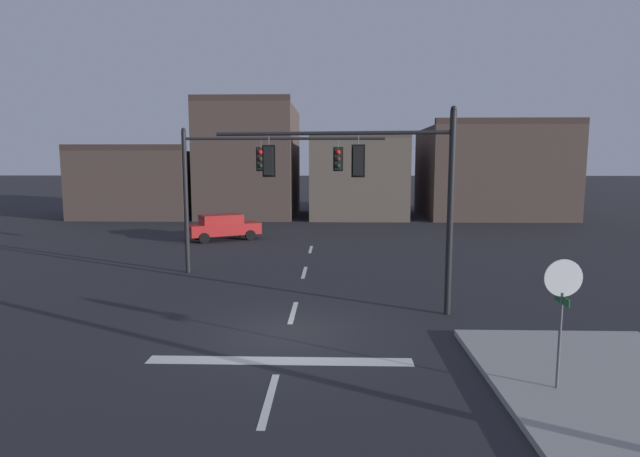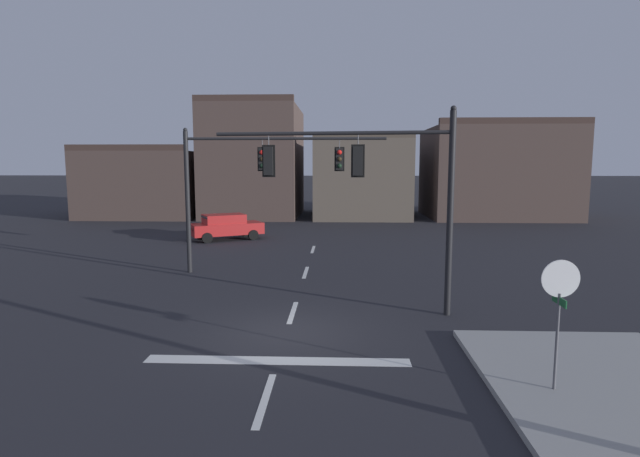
{
  "view_description": "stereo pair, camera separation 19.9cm",
  "coord_description": "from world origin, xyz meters",
  "px_view_note": "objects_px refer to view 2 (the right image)",
  "views": [
    {
      "loc": [
        1.3,
        -13.57,
        4.7
      ],
      "look_at": [
        0.83,
        3.16,
        2.56
      ],
      "focal_mm": 28.23,
      "sensor_mm": 36.0,
      "label": 1
    },
    {
      "loc": [
        1.49,
        -13.56,
        4.7
      ],
      "look_at": [
        0.83,
        3.16,
        2.56
      ],
      "focal_mm": 28.23,
      "sensor_mm": 36.0,
      "label": 2
    }
  ],
  "objects_px": {
    "signal_mast_near_side": "(378,179)",
    "signal_mast_far_side": "(248,173)",
    "car_lot_nearside": "(226,226)",
    "stop_sign": "(560,294)"
  },
  "relations": [
    {
      "from": "signal_mast_near_side",
      "to": "signal_mast_far_side",
      "type": "xyz_separation_m",
      "value": [
        -5.11,
        5.66,
        0.07
      ]
    },
    {
      "from": "signal_mast_far_side",
      "to": "stop_sign",
      "type": "relative_size",
      "value": 3.04
    },
    {
      "from": "signal_mast_near_side",
      "to": "signal_mast_far_side",
      "type": "bearing_deg",
      "value": 132.09
    },
    {
      "from": "signal_mast_far_side",
      "to": "stop_sign",
      "type": "distance_m",
      "value": 14.34
    },
    {
      "from": "signal_mast_far_side",
      "to": "car_lot_nearside",
      "type": "xyz_separation_m",
      "value": [
        -3.21,
        9.57,
        -3.47
      ]
    },
    {
      "from": "stop_sign",
      "to": "signal_mast_near_side",
      "type": "bearing_deg",
      "value": 118.93
    },
    {
      "from": "signal_mast_near_side",
      "to": "signal_mast_far_side",
      "type": "height_order",
      "value": "signal_mast_near_side"
    },
    {
      "from": "stop_sign",
      "to": "signal_mast_far_side",
      "type": "bearing_deg",
      "value": 125.97
    },
    {
      "from": "signal_mast_near_side",
      "to": "stop_sign",
      "type": "distance_m",
      "value": 6.97
    },
    {
      "from": "stop_sign",
      "to": "car_lot_nearside",
      "type": "bearing_deg",
      "value": 118.73
    }
  ]
}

